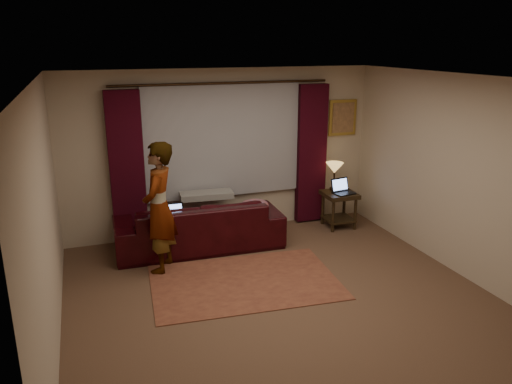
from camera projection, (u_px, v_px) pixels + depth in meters
floor at (281, 299)px, 6.02m from camera, size 5.00×5.00×0.01m
ceiling at (285, 79)px, 5.26m from camera, size 5.00×5.00×0.02m
wall_back at (223, 152)px, 7.89m from camera, size 5.00×0.02×2.60m
wall_front at (424, 300)px, 3.38m from camera, size 5.00×0.02×2.60m
wall_left at (45, 222)px, 4.84m from camera, size 0.02×5.00×2.60m
wall_right at (462, 177)px, 6.44m from camera, size 0.02×5.00×2.60m
sheer_curtain at (223, 140)px, 7.78m from camera, size 2.50×0.05×1.80m
drape_left at (127, 169)px, 7.35m from camera, size 0.50×0.14×2.30m
drape_right at (311, 154)px, 8.31m from camera, size 0.50×0.14×2.30m
curtain_rod at (223, 83)px, 7.48m from camera, size 0.04×0.04×3.40m
picture_frame at (342, 118)px, 8.41m from camera, size 0.50×0.04×0.60m
sofa at (199, 216)px, 7.40m from camera, size 2.50×1.15×0.99m
throw_blanket at (206, 178)px, 7.56m from camera, size 0.83×0.39×0.09m
clothing_pile at (254, 206)px, 7.53m from camera, size 0.46×0.36×0.19m
laptop_sofa at (173, 215)px, 7.08m from camera, size 0.36×0.39×0.25m
area_rug at (245, 282)px, 6.44m from camera, size 2.49×1.77×0.01m
end_table at (339, 210)px, 8.29m from camera, size 0.54×0.54×0.60m
tiffany_lamp at (334, 176)px, 8.28m from camera, size 0.32×0.32×0.47m
laptop_table at (344, 187)px, 8.10m from camera, size 0.39×0.41×0.24m
person at (159, 208)px, 6.55m from camera, size 0.68×0.68×1.76m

